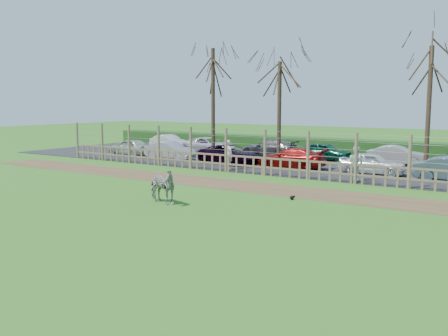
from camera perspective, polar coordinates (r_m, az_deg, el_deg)
The scene contains 22 objects.
ground at distance 20.50m, azimuth -6.21°, elevation -3.62°, with size 120.00×120.00×0.00m, color #548D35.
dirt_strip at distance 24.07m, azimuth 0.64°, elevation -1.88°, with size 34.00×2.80×0.01m, color brown.
asphalt at distance 32.84m, azimuth 10.15°, elevation 0.59°, with size 44.00×13.00×0.04m, color #232326.
hedge at distance 39.28m, azimuth 14.23°, elevation 2.39°, with size 46.00×2.00×1.10m, color #1E4716.
fence at distance 26.94m, azimuth 4.69°, elevation 0.83°, with size 30.16×0.16×2.50m.
tree_left at distance 34.04m, azimuth -1.26°, elevation 10.38°, with size 4.80×4.80×7.88m.
tree_mid at distance 32.56m, azimuth 6.37°, elevation 9.15°, with size 4.80×4.80×6.83m.
tree_right at distance 30.05m, azimuth 22.51°, elevation 9.46°, with size 4.80×4.80×7.35m.
zebra at distance 19.65m, azimuth -7.23°, elevation -2.04°, with size 0.76×1.67×1.41m, color gray.
visitor_a at distance 28.95m, azimuth 0.50°, elevation 1.53°, with size 0.63×0.41×1.72m, color beige.
visitor_b at distance 25.77m, azimuth 14.80°, elevation 0.51°, with size 0.84×0.65×1.72m, color silver.
crow at distance 20.54m, azimuth 7.79°, elevation -3.36°, with size 0.23×0.17×0.19m.
car_0 at distance 37.33m, azimuth -10.75°, elevation 2.37°, with size 1.42×3.52×1.20m, color beige.
car_1 at distance 34.25m, azimuth -6.14°, elevation 1.99°, with size 1.27×3.64×1.20m, color #BBB3C8.
car_2 at distance 31.62m, azimuth 0.71°, elevation 1.57°, with size 1.99×4.32×1.20m, color black.
car_3 at distance 29.80m, azimuth 7.65°, elevation 1.13°, with size 1.68×4.13×1.20m, color maroon.
car_4 at distance 28.20m, azimuth 16.57°, elevation 0.51°, with size 1.42×3.52×1.20m, color white.
car_7 at distance 41.42m, azimuth -6.27°, elevation 2.96°, with size 1.27×3.64×1.20m, color white.
car_8 at distance 38.19m, azimuth -1.75°, elevation 2.61°, with size 1.99×4.32×1.20m, color silver.
car_9 at distance 36.24m, azimuth 5.16°, elevation 2.31°, with size 1.68×4.13×1.20m, color #625D5D.
car_10 at distance 34.10m, azimuth 11.49°, elevation 1.86°, with size 1.42×3.52×1.20m, color #0C4C31.
car_11 at distance 32.88m, azimuth 19.21°, elevation 1.37°, with size 1.27×3.64×1.20m, color beige.
Camera 1 is at (12.87, -15.45, 3.99)m, focal length 40.00 mm.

